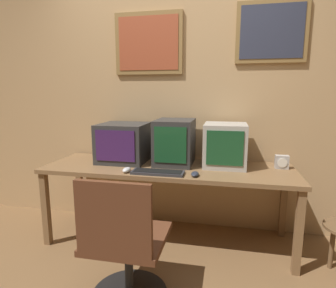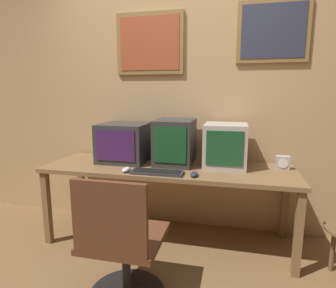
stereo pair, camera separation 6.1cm
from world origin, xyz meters
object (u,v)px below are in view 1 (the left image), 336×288
monitor_left (124,142)px  mouse_near_keyboard (195,174)px  monitor_center (175,142)px  keyboard_main (158,172)px  monitor_right (225,145)px  mouse_far_corner (127,170)px  desk_clock (282,162)px  office_chair (125,251)px

monitor_left → mouse_near_keyboard: (0.73, -0.36, -0.16)m
monitor_left → monitor_center: (0.49, 0.01, 0.02)m
monitor_center → mouse_near_keyboard: 0.47m
monitor_center → keyboard_main: monitor_center is taller
monitor_right → mouse_far_corner: size_ratio=3.31×
mouse_near_keyboard → monitor_center: bearing=122.4°
mouse_near_keyboard → keyboard_main: bearing=179.4°
monitor_left → monitor_right: 0.95m
monitor_center → mouse_near_keyboard: monitor_center is taller
mouse_far_corner → desk_clock: desk_clock is taller
monitor_left → mouse_far_corner: 0.43m
mouse_near_keyboard → monitor_left: bearing=153.6°
monitor_left → monitor_right: (0.95, 0.01, 0.01)m
mouse_far_corner → office_chair: office_chair is taller
mouse_far_corner → desk_clock: size_ratio=0.99×
monitor_right → office_chair: monitor_right is taller
monitor_right → desk_clock: (0.49, 0.01, -0.13)m
monitor_left → mouse_far_corner: bearing=-66.7°
office_chair → monitor_right: bearing=58.6°
monitor_center → office_chair: size_ratio=0.48×
keyboard_main → mouse_far_corner: size_ratio=3.71×
mouse_near_keyboard → office_chair: office_chair is taller
monitor_center → mouse_far_corner: (-0.34, -0.37, -0.19)m
monitor_left → desk_clock: size_ratio=3.82×
monitor_right → office_chair: 1.26m
monitor_center → monitor_right: monitor_center is taller
keyboard_main → mouse_near_keyboard: bearing=-0.6°
monitor_right → desk_clock: monitor_right is taller
mouse_far_corner → office_chair: (0.20, -0.60, -0.36)m
monitor_left → monitor_center: bearing=0.7°
keyboard_main → office_chair: (-0.07, -0.61, -0.35)m
monitor_left → keyboard_main: size_ratio=1.04×
monitor_left → office_chair: monitor_left is taller
mouse_far_corner → desk_clock: (1.28, 0.39, 0.04)m
monitor_right → keyboard_main: bearing=-145.3°
keyboard_main → office_chair: size_ratio=0.49×
mouse_far_corner → office_chair: bearing=-71.7°
monitor_center → keyboard_main: size_ratio=0.99×
desk_clock → office_chair: size_ratio=0.13×
keyboard_main → mouse_near_keyboard: mouse_near_keyboard is taller
mouse_near_keyboard → office_chair: (-0.37, -0.61, -0.35)m
monitor_right → office_chair: size_ratio=0.43×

